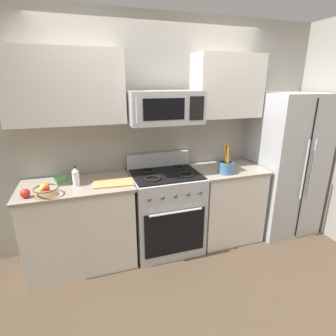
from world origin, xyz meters
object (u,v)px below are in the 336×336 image
bottle_vinegar (76,177)px  prep_bowl (61,178)px  utensil_crock (226,167)px  apple_loose (25,193)px  cutting_board (113,183)px  microwave (165,107)px  refrigerator (284,164)px  fruit_basket (46,190)px  range_oven (166,210)px

bottle_vinegar → prep_bowl: bearing=128.6°
utensil_crock → apple_loose: bearing=-179.3°
cutting_board → bottle_vinegar: bottle_vinegar is taller
utensil_crock → cutting_board: (-1.24, 0.07, -0.07)m
utensil_crock → cutting_board: size_ratio=0.84×
microwave → prep_bowl: size_ratio=5.63×
refrigerator → cutting_board: bearing=-177.9°
microwave → fruit_basket: 1.40m
range_oven → bottle_vinegar: 1.08m
cutting_board → bottle_vinegar: 0.37m
fruit_basket → range_oven: bearing=9.2°
range_oven → apple_loose: (-1.37, -0.19, 0.48)m
microwave → apple_loose: size_ratio=9.06×
microwave → cutting_board: (-0.58, -0.12, -0.72)m
fruit_basket → prep_bowl: (0.10, 0.36, -0.02)m
fruit_basket → prep_bowl: 0.38m
bottle_vinegar → prep_bowl: (-0.16, 0.20, -0.07)m
apple_loose → bottle_vinegar: bearing=20.8°
range_oven → cutting_board: range_oven is taller
utensil_crock → bottle_vinegar: bearing=175.0°
apple_loose → bottle_vinegar: size_ratio=0.41×
microwave → apple_loose: bearing=-171.0°
prep_bowl → microwave: bearing=-7.4°
range_oven → refrigerator: (1.60, -0.02, 0.41)m
apple_loose → refrigerator: bearing=3.3°
refrigerator → apple_loose: 2.97m
bottle_vinegar → utensil_crock: bearing=-5.0°
utensil_crock → apple_loose: 2.02m
refrigerator → microwave: size_ratio=2.34×
microwave → cutting_board: 0.94m
utensil_crock → prep_bowl: size_ratio=2.49×
fruit_basket → bottle_vinegar: bearing=32.7°
fruit_basket → cutting_board: 0.62m
refrigerator → utensil_crock: refrigerator is taller
refrigerator → fruit_basket: size_ratio=7.88×
refrigerator → apple_loose: bearing=-176.7°
utensil_crock → apple_loose: (-2.02, -0.02, -0.03)m
refrigerator → utensil_crock: size_ratio=5.29×
range_oven → microwave: 1.17m
apple_loose → cutting_board: 0.79m
cutting_board → bottle_vinegar: (-0.35, 0.07, 0.08)m
utensil_crock → prep_bowl: (-1.75, 0.34, -0.05)m
range_oven → cutting_board: 0.74m
bottle_vinegar → refrigerator: bearing=0.2°
microwave → utensil_crock: microwave is taller
refrigerator → bottle_vinegar: 2.54m
range_oven → utensil_crock: utensil_crock is taller
refrigerator → fruit_basket: bearing=-176.4°
bottle_vinegar → fruit_basket: bearing=-147.3°
microwave → fruit_basket: size_ratio=3.37×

